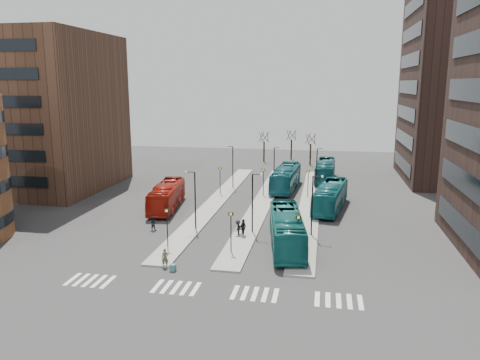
% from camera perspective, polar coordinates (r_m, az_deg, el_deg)
% --- Properties ---
extents(ground, '(160.00, 160.00, 0.00)m').
position_cam_1_polar(ground, '(32.73, -8.31, -15.86)').
color(ground, '#2A2A2C').
rests_on(ground, ground).
extents(island_left, '(2.50, 45.00, 0.15)m').
position_cam_1_polar(island_left, '(60.88, -2.90, -2.56)').
color(island_left, gray).
rests_on(island_left, ground).
extents(island_mid, '(2.50, 45.00, 0.15)m').
position_cam_1_polar(island_mid, '(59.82, 2.71, -2.82)').
color(island_mid, gray).
rests_on(island_mid, ground).
extents(island_right, '(2.50, 45.00, 0.15)m').
position_cam_1_polar(island_right, '(59.35, 8.47, -3.05)').
color(island_right, gray).
rests_on(island_right, ground).
extents(suitcase, '(0.51, 0.43, 0.58)m').
position_cam_1_polar(suitcase, '(39.26, -8.18, -10.55)').
color(suitcase, '#1C1D9A').
rests_on(suitcase, ground).
extents(red_bus, '(4.06, 11.45, 3.12)m').
position_cam_1_polar(red_bus, '(57.88, -8.91, -1.93)').
color(red_bus, '#9E170C').
rests_on(red_bus, ground).
extents(teal_bus_a, '(4.53, 12.25, 3.33)m').
position_cam_1_polar(teal_bus_a, '(44.15, 5.70, -6.03)').
color(teal_bus_a, '#125D5C').
rests_on(teal_bus_a, ground).
extents(teal_bus_b, '(3.61, 12.24, 3.37)m').
position_cam_1_polar(teal_bus_b, '(67.67, 5.61, 0.25)').
color(teal_bus_b, '#145C68').
rests_on(teal_bus_b, ground).
extents(teal_bus_c, '(4.50, 11.84, 3.22)m').
position_cam_1_polar(teal_bus_c, '(57.78, 10.96, -1.98)').
color(teal_bus_c, '#156369').
rests_on(teal_bus_c, ground).
extents(teal_bus_d, '(3.16, 11.64, 3.22)m').
position_cam_1_polar(teal_bus_d, '(74.51, 10.35, 1.11)').
color(teal_bus_d, '#135962').
rests_on(teal_bus_d, ground).
extents(traveller, '(0.67, 0.52, 1.61)m').
position_cam_1_polar(traveller, '(39.95, -9.13, -9.38)').
color(traveller, '#4E5130').
rests_on(traveller, ground).
extents(commuter_a, '(0.79, 0.63, 1.54)m').
position_cam_1_polar(commuter_a, '(49.79, -10.56, -5.19)').
color(commuter_a, black).
rests_on(commuter_a, ground).
extents(commuter_b, '(0.82, 1.18, 1.87)m').
position_cam_1_polar(commuter_b, '(46.76, 0.38, -5.90)').
color(commuter_b, black).
rests_on(commuter_b, ground).
extents(commuter_c, '(0.82, 1.16, 1.63)m').
position_cam_1_polar(commuter_c, '(47.17, -0.25, -5.89)').
color(commuter_c, black).
rests_on(commuter_c, ground).
extents(crosswalk_stripes, '(22.35, 2.40, 0.01)m').
position_cam_1_polar(crosswalk_stripes, '(35.72, -3.48, -13.27)').
color(crosswalk_stripes, silver).
rests_on(crosswalk_stripes, ground).
extents(office_block, '(25.00, 20.12, 22.00)m').
position_cam_1_polar(office_block, '(75.43, -25.22, 7.52)').
color(office_block, '#4E3324').
rests_on(office_block, ground).
extents(tower_far, '(20.12, 20.00, 30.00)m').
position_cam_1_polar(tower_far, '(80.55, 26.96, 10.42)').
color(tower_far, '#2F1F1A').
rests_on(tower_far, ground).
extents(sign_poles, '(12.45, 22.12, 3.65)m').
position_cam_1_polar(sign_poles, '(52.59, 1.28, -2.23)').
color(sign_poles, black).
rests_on(sign_poles, ground).
extents(lamp_posts, '(14.04, 20.24, 6.12)m').
position_cam_1_polar(lamp_posts, '(57.01, 3.11, 0.06)').
color(lamp_posts, black).
rests_on(lamp_posts, ground).
extents(bare_trees, '(10.97, 8.14, 5.90)m').
position_cam_1_polar(bare_trees, '(91.18, 5.92, 3.87)').
color(bare_trees, black).
rests_on(bare_trees, ground).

